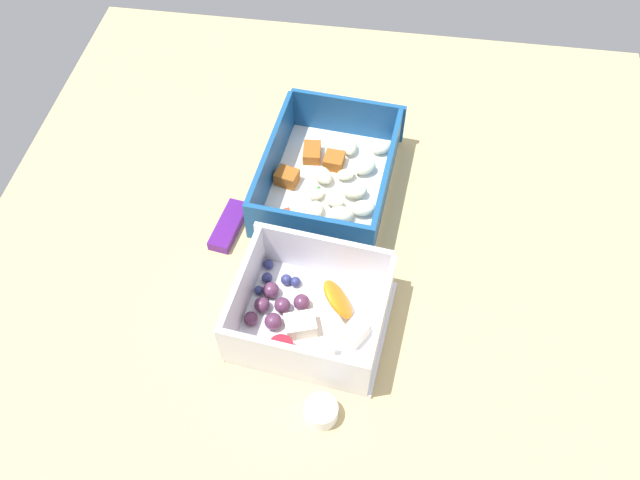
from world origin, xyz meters
The scene contains 5 objects.
table_surface centered at (0.00, 0.00, 1.00)cm, with size 80.00×80.00×2.00cm, color tan.
pasta_container centered at (7.71, 1.04, 3.93)cm, with size 20.83×16.15×6.20cm.
fruit_bowl centered at (-10.99, 0.49, 4.16)cm, with size 15.07×16.37×6.43cm.
candy_bar centered at (0.47, 11.63, 2.60)cm, with size 7.00×2.40×1.20cm, color #51197A.
paper_cup_liner centered at (-20.75, -2.12, 2.98)cm, with size 3.21×3.21×1.96cm, color white.
Camera 1 is at (-44.31, -5.44, 62.39)cm, focal length 36.82 mm.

